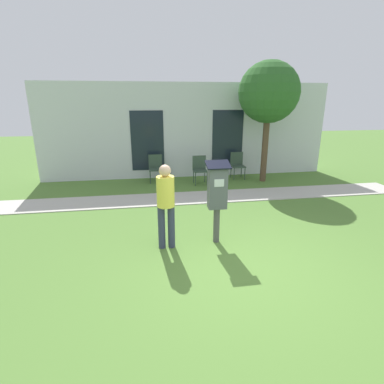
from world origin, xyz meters
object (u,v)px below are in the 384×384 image
person_standing (166,200)px  parking_meter (217,192)px  outdoor_chair_right (237,163)px  outdoor_chair_left (156,166)px  outdoor_chair_middle (200,167)px

person_standing → parking_meter: bearing=24.0°
person_standing → outdoor_chair_right: size_ratio=1.76×
person_standing → outdoor_chair_left: bearing=109.2°
parking_meter → outdoor_chair_middle: size_ratio=1.77×
outdoor_chair_left → outdoor_chair_middle: size_ratio=1.00×
parking_meter → outdoor_chair_right: (1.88, 4.66, -0.49)m
outdoor_chair_left → parking_meter: bearing=-56.2°
outdoor_chair_left → outdoor_chair_right: size_ratio=1.00×
outdoor_chair_left → person_standing: bearing=-67.9°
outdoor_chair_middle → outdoor_chair_left: bearing=163.2°
person_standing → outdoor_chair_middle: bearing=91.0°
parking_meter → outdoor_chair_middle: (0.47, 4.22, -0.49)m
outdoor_chair_right → outdoor_chair_left: bearing=175.7°
outdoor_chair_right → parking_meter: bearing=-116.5°
outdoor_chair_left → outdoor_chair_middle: same height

